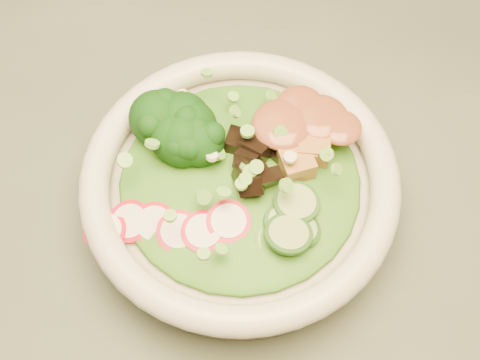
{
  "coord_description": "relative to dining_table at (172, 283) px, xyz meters",
  "views": [
    {
      "loc": [
        0.06,
        -0.23,
        1.25
      ],
      "look_at": [
        0.07,
        0.02,
        0.8
      ],
      "focal_mm": 50.0,
      "sensor_mm": 36.0,
      "label": 1
    }
  ],
  "objects": [
    {
      "name": "scallion_garnish",
      "position": [
        0.07,
        0.02,
        0.19
      ],
      "size": [
        0.18,
        0.18,
        0.02
      ],
      "primitive_type": null,
      "color": "#6FBC42",
      "rests_on": "salad_bowl"
    },
    {
      "name": "salad_bowl",
      "position": [
        0.07,
        0.02,
        0.15
      ],
      "size": [
        0.25,
        0.25,
        0.07
      ],
      "rotation": [
        0.0,
        0.0,
        -0.36
      ],
      "color": "silver",
      "rests_on": "dining_table"
    },
    {
      "name": "broccoli_florets",
      "position": [
        0.03,
        0.06,
        0.18
      ],
      "size": [
        0.09,
        0.09,
        0.04
      ],
      "primitive_type": null,
      "rotation": [
        0.0,
        0.0,
        -0.36
      ],
      "color": "black",
      "rests_on": "salad_bowl"
    },
    {
      "name": "mushroom_heap",
      "position": [
        0.08,
        0.03,
        0.18
      ],
      "size": [
        0.08,
        0.08,
        0.04
      ],
      "primitive_type": null,
      "rotation": [
        0.0,
        0.0,
        -0.36
      ],
      "color": "black",
      "rests_on": "salad_bowl"
    },
    {
      "name": "radish_slices",
      "position": [
        0.02,
        -0.02,
        0.17
      ],
      "size": [
        0.11,
        0.07,
        0.02
      ],
      "primitive_type": null,
      "rotation": [
        0.0,
        0.0,
        -0.36
      ],
      "color": "#AA0D21",
      "rests_on": "salad_bowl"
    },
    {
      "name": "peanut_sauce",
      "position": [
        0.11,
        0.06,
        0.19
      ],
      "size": [
        0.06,
        0.05,
        0.01
      ],
      "primitive_type": "ellipsoid",
      "color": "brown",
      "rests_on": "tofu_cubes"
    },
    {
      "name": "lettuce_bed",
      "position": [
        0.07,
        0.02,
        0.17
      ],
      "size": [
        0.19,
        0.19,
        0.02
      ],
      "primitive_type": "ellipsoid",
      "color": "#285912",
      "rests_on": "salad_bowl"
    },
    {
      "name": "tofu_cubes",
      "position": [
        0.11,
        0.06,
        0.18
      ],
      "size": [
        0.1,
        0.08,
        0.03
      ],
      "primitive_type": null,
      "rotation": [
        0.0,
        0.0,
        -0.36
      ],
      "color": "#AA7B38",
      "rests_on": "salad_bowl"
    },
    {
      "name": "cucumber_slices",
      "position": [
        0.1,
        -0.03,
        0.18
      ],
      "size": [
        0.08,
        0.08,
        0.03
      ],
      "primitive_type": null,
      "rotation": [
        0.0,
        0.0,
        -0.36
      ],
      "color": "#8CB062",
      "rests_on": "salad_bowl"
    },
    {
      "name": "dining_table",
      "position": [
        0.0,
        0.0,
        0.0
      ],
      "size": [
        1.2,
        0.8,
        0.75
      ],
      "color": "black",
      "rests_on": "ground"
    }
  ]
}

